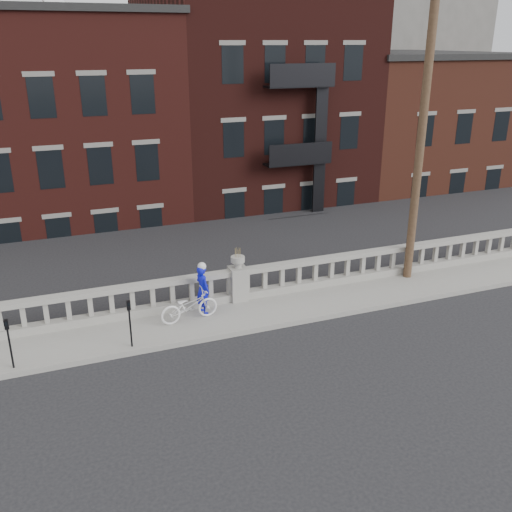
# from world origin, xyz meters

# --- Properties ---
(ground) EXTENTS (120.00, 120.00, 0.00)m
(ground) POSITION_xyz_m (0.00, 0.00, 0.00)
(ground) COLOR black
(ground) RESTS_ON ground
(sidewalk) EXTENTS (32.00, 2.20, 0.15)m
(sidewalk) POSITION_xyz_m (0.00, 3.00, 0.07)
(sidewalk) COLOR gray
(sidewalk) RESTS_ON ground
(balustrade) EXTENTS (28.00, 0.34, 1.03)m
(balustrade) POSITION_xyz_m (0.00, 3.95, 0.64)
(balustrade) COLOR gray
(balustrade) RESTS_ON sidewalk
(planter_pedestal) EXTENTS (0.55, 0.55, 1.76)m
(planter_pedestal) POSITION_xyz_m (0.00, 3.95, 0.83)
(planter_pedestal) COLOR gray
(planter_pedestal) RESTS_ON sidewalk
(lower_level) EXTENTS (80.00, 44.00, 20.80)m
(lower_level) POSITION_xyz_m (0.56, 23.04, 2.63)
(lower_level) COLOR #605E59
(lower_level) RESTS_ON ground
(utility_pole) EXTENTS (1.60, 0.28, 10.00)m
(utility_pole) POSITION_xyz_m (6.20, 3.60, 5.24)
(utility_pole) COLOR #422D1E
(utility_pole) RESTS_ON sidewalk
(parking_meter_c) EXTENTS (0.10, 0.09, 1.36)m
(parking_meter_c) POSITION_xyz_m (-6.70, 2.15, 1.00)
(parking_meter_c) COLOR black
(parking_meter_c) RESTS_ON sidewalk
(parking_meter_d) EXTENTS (0.10, 0.09, 1.36)m
(parking_meter_d) POSITION_xyz_m (-3.70, 2.15, 1.00)
(parking_meter_d) COLOR black
(parking_meter_d) RESTS_ON sidewalk
(bicycle) EXTENTS (1.83, 0.82, 0.93)m
(bicycle) POSITION_xyz_m (-1.83, 3.10, 0.61)
(bicycle) COLOR silver
(bicycle) RESTS_ON sidewalk
(cyclist) EXTENTS (0.51, 0.64, 1.54)m
(cyclist) POSITION_xyz_m (-1.31, 3.43, 0.92)
(cyclist) COLOR #0D11C5
(cyclist) RESTS_ON sidewalk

